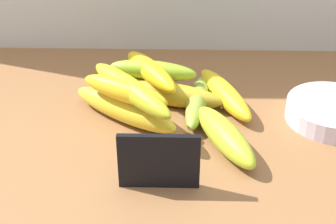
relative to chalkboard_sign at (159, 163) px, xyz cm
name	(u,v)px	position (x,y,z in cm)	size (l,w,h in cm)	color
counter_top	(218,167)	(8.52, 6.18, -5.36)	(110.00, 76.00, 3.00)	brown
chalkboard_sign	(159,163)	(0.00, 0.00, 0.00)	(11.00, 1.80, 8.40)	black
fruit_bowl	(332,112)	(27.77, 17.47, -2.29)	(15.03, 15.03, 3.13)	silver
banana_0	(197,102)	(5.69, 19.88, -2.17)	(16.95, 3.37, 3.37)	#8FAB39
banana_1	(146,90)	(-3.25, 23.99, -2.24)	(15.67, 3.24, 3.24)	gold
banana_2	(124,109)	(-6.32, 16.55, -1.73)	(20.73, 4.25, 4.25)	yellow
banana_3	(224,94)	(10.41, 22.30, -1.95)	(18.07, 3.82, 3.82)	yellow
banana_4	(170,94)	(1.02, 21.71, -1.84)	(19.03, 4.03, 4.03)	gold
banana_5	(225,136)	(9.56, 9.19, -1.73)	(16.76, 4.25, 4.25)	#B0C72B
banana_6	(151,71)	(-2.36, 24.39, 1.18)	(16.25, 3.59, 3.59)	yellow
banana_7	(125,91)	(-6.01, 15.72, 2.17)	(15.81, 3.55, 3.55)	yellow
banana_8	(153,70)	(-2.05, 24.95, 1.09)	(15.48, 3.40, 3.40)	#94BB29
banana_9	(131,89)	(-5.10, 16.08, 2.23)	(20.97, 3.67, 3.67)	gold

